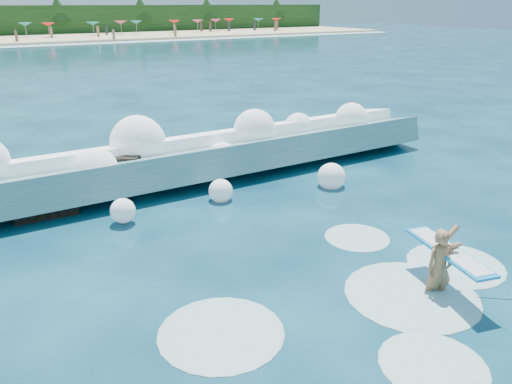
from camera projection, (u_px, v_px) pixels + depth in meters
ground at (245, 292)px, 10.01m from camera, size 200.00×200.00×0.00m
breaking_wave at (182, 162)px, 16.27m from camera, size 18.86×2.90×1.63m
rock_cluster at (23, 192)px, 14.13m from camera, size 8.18×3.04×1.27m
surfer_with_board at (442, 265)px, 9.81m from camera, size 1.15×2.86×1.64m
wave_spray at (179, 147)px, 16.05m from camera, size 15.23×5.09×2.25m
surf_foam at (394, 295)px, 9.91m from camera, size 8.96×5.82×0.13m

